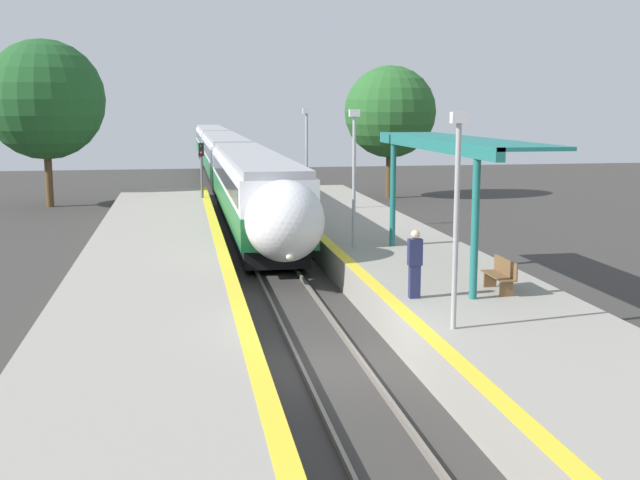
{
  "coord_description": "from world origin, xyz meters",
  "views": [
    {
      "loc": [
        -3.3,
        -17.41,
        5.94
      ],
      "look_at": [
        0.61,
        5.0,
        2.12
      ],
      "focal_mm": 45.0,
      "sensor_mm": 36.0,
      "label": 1
    }
  ],
  "objects_px": {
    "person_waiting": "(415,263)",
    "lamppost_near": "(457,205)",
    "platform_bench": "(501,274)",
    "lamppost_mid": "(354,169)",
    "lamppost_far": "(307,152)",
    "railway_signal": "(202,171)",
    "train": "(226,158)"
  },
  "relations": [
    {
      "from": "person_waiting",
      "to": "lamppost_near",
      "type": "bearing_deg",
      "value": -89.37
    },
    {
      "from": "platform_bench",
      "to": "person_waiting",
      "type": "distance_m",
      "value": 2.57
    },
    {
      "from": "platform_bench",
      "to": "lamppost_mid",
      "type": "height_order",
      "value": "lamppost_mid"
    },
    {
      "from": "person_waiting",
      "to": "lamppost_far",
      "type": "height_order",
      "value": "lamppost_far"
    },
    {
      "from": "railway_signal",
      "to": "lamppost_far",
      "type": "bearing_deg",
      "value": -51.23
    },
    {
      "from": "train",
      "to": "platform_bench",
      "type": "height_order",
      "value": "train"
    },
    {
      "from": "platform_bench",
      "to": "railway_signal",
      "type": "height_order",
      "value": "railway_signal"
    },
    {
      "from": "lamppost_far",
      "to": "railway_signal",
      "type": "bearing_deg",
      "value": 128.77
    },
    {
      "from": "train",
      "to": "person_waiting",
      "type": "distance_m",
      "value": 39.69
    },
    {
      "from": "person_waiting",
      "to": "lamppost_near",
      "type": "height_order",
      "value": "lamppost_near"
    },
    {
      "from": "person_waiting",
      "to": "lamppost_mid",
      "type": "relative_size",
      "value": 0.37
    },
    {
      "from": "railway_signal",
      "to": "lamppost_mid",
      "type": "relative_size",
      "value": 0.83
    },
    {
      "from": "train",
      "to": "person_waiting",
      "type": "bearing_deg",
      "value": -86.24
    },
    {
      "from": "lamppost_mid",
      "to": "lamppost_far",
      "type": "relative_size",
      "value": 1.0
    },
    {
      "from": "lamppost_near",
      "to": "train",
      "type": "bearing_deg",
      "value": 93.54
    },
    {
      "from": "platform_bench",
      "to": "railway_signal",
      "type": "distance_m",
      "value": 24.84
    },
    {
      "from": "railway_signal",
      "to": "lamppost_far",
      "type": "relative_size",
      "value": 0.83
    },
    {
      "from": "person_waiting",
      "to": "lamppost_far",
      "type": "relative_size",
      "value": 0.37
    },
    {
      "from": "lamppost_mid",
      "to": "train",
      "type": "bearing_deg",
      "value": 94.7
    },
    {
      "from": "train",
      "to": "platform_bench",
      "type": "bearing_deg",
      "value": -82.59
    },
    {
      "from": "lamppost_near",
      "to": "lamppost_mid",
      "type": "xyz_separation_m",
      "value": [
        0.0,
        10.52,
        0.0
      ]
    },
    {
      "from": "train",
      "to": "railway_signal",
      "type": "height_order",
      "value": "railway_signal"
    },
    {
      "from": "railway_signal",
      "to": "lamppost_near",
      "type": "bearing_deg",
      "value": -79.94
    },
    {
      "from": "lamppost_near",
      "to": "lamppost_mid",
      "type": "bearing_deg",
      "value": 90.0
    },
    {
      "from": "train",
      "to": "lamppost_mid",
      "type": "height_order",
      "value": "lamppost_mid"
    },
    {
      "from": "person_waiting",
      "to": "railway_signal",
      "type": "relative_size",
      "value": 0.45
    },
    {
      "from": "platform_bench",
      "to": "lamppost_near",
      "type": "relative_size",
      "value": 0.31
    },
    {
      "from": "railway_signal",
      "to": "lamppost_near",
      "type": "xyz_separation_m",
      "value": [
        4.79,
        -27.0,
        1.34
      ]
    },
    {
      "from": "train",
      "to": "railway_signal",
      "type": "bearing_deg",
      "value": -97.89
    },
    {
      "from": "person_waiting",
      "to": "lamppost_far",
      "type": "xyz_separation_m",
      "value": [
        0.03,
        18.08,
        1.84
      ]
    },
    {
      "from": "train",
      "to": "lamppost_near",
      "type": "height_order",
      "value": "lamppost_near"
    },
    {
      "from": "train",
      "to": "person_waiting",
      "type": "xyz_separation_m",
      "value": [
        2.6,
        -39.6,
        -0.21
      ]
    }
  ]
}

